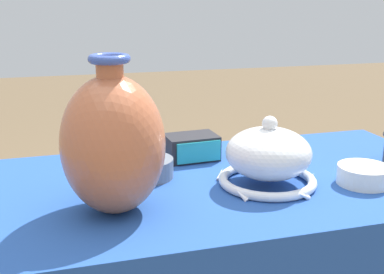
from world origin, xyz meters
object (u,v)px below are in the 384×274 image
object	(u,v)px
vase_tall_bulbous	(113,144)
pot_squat_ivory	(364,175)
mosaic_tile_box	(193,147)
vase_dome_bell	(268,158)
pot_squat_slate	(147,168)

from	to	relation	value
vase_tall_bulbous	pot_squat_ivory	world-z (taller)	vase_tall_bulbous
mosaic_tile_box	pot_squat_ivory	distance (m)	0.45
mosaic_tile_box	pot_squat_ivory	bearing A→B (deg)	-44.38
vase_dome_bell	pot_squat_ivory	distance (m)	0.24
vase_dome_bell	pot_squat_slate	bearing A→B (deg)	154.46
mosaic_tile_box	pot_squat_ivory	world-z (taller)	mosaic_tile_box
vase_dome_bell	pot_squat_ivory	xyz separation A→B (m)	(0.22, -0.06, -0.04)
vase_tall_bulbous	pot_squat_ivory	xyz separation A→B (m)	(0.59, -0.01, -0.12)
mosaic_tile_box	pot_squat_slate	distance (m)	0.18
pot_squat_ivory	pot_squat_slate	world-z (taller)	pot_squat_slate
vase_tall_bulbous	mosaic_tile_box	world-z (taller)	vase_tall_bulbous
mosaic_tile_box	pot_squat_ivory	size ratio (longest dim) A/B	1.17
vase_dome_bell	pot_squat_ivory	world-z (taller)	vase_dome_bell
vase_tall_bulbous	mosaic_tile_box	xyz separation A→B (m)	(0.25, 0.29, -0.11)
vase_dome_bell	mosaic_tile_box	world-z (taller)	vase_dome_bell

